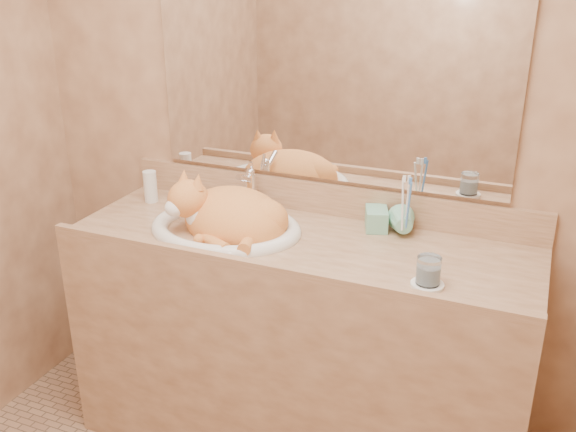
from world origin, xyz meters
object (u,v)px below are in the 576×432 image
at_px(cat, 227,213).
at_px(sink_basin, 225,208).
at_px(soap_dispenser, 378,213).
at_px(toothbrush_cup, 404,228).
at_px(water_glass, 429,270).
at_px(vanity_counter, 298,346).

bearing_deg(cat, sink_basin, -150.30).
height_order(soap_dispenser, toothbrush_cup, soap_dispenser).
height_order(sink_basin, soap_dispenser, soap_dispenser).
distance_m(cat, water_glass, 0.74).
height_order(cat, water_glass, cat).
bearing_deg(water_glass, soap_dispenser, 127.79).
bearing_deg(vanity_counter, cat, -176.00).
bearing_deg(soap_dispenser, cat, 179.32).
height_order(sink_basin, toothbrush_cup, sink_basin).
relative_size(soap_dispenser, water_glass, 2.01).
bearing_deg(toothbrush_cup, water_glass, -64.73).
height_order(vanity_counter, sink_basin, sink_basin).
bearing_deg(soap_dispenser, toothbrush_cup, -21.18).
bearing_deg(cat, soap_dispenser, 34.59).
xyz_separation_m(vanity_counter, soap_dispenser, (0.24, 0.14, 0.51)).
relative_size(sink_basin, toothbrush_cup, 5.49).
bearing_deg(vanity_counter, sink_basin, -175.72).
bearing_deg(cat, vanity_counter, 20.58).
xyz_separation_m(sink_basin, water_glass, (0.74, -0.14, -0.03)).
distance_m(sink_basin, water_glass, 0.75).
height_order(vanity_counter, toothbrush_cup, toothbrush_cup).
height_order(sink_basin, water_glass, sink_basin).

